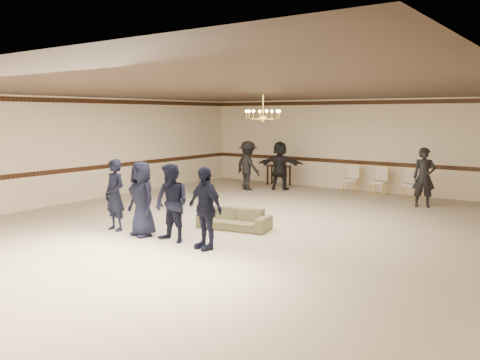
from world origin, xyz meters
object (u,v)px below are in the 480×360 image
object	(u,v)px
boy_b	(142,199)
banquet_chair_mid	(380,182)
settee	(234,218)
adult_left	(248,166)
boy_a	(115,195)
banquet_chair_right	(410,184)
adult_mid	(280,166)
boy_d	(205,208)
boy_c	(172,203)
console_table	(279,175)
adult_right	(424,177)
chandelier	(263,106)
banquet_chair_left	(351,179)

from	to	relation	value
boy_b	banquet_chair_mid	size ratio (longest dim) A/B	1.74
settee	adult_left	distance (m)	6.07
adult_left	banquet_chair_mid	bearing A→B (deg)	-144.82
boy_a	banquet_chair_right	distance (m)	9.32
boy_b	adult_mid	xyz separation A→B (m)	(-1.05, 7.55, 0.04)
boy_d	banquet_chair_right	xyz separation A→B (m)	(1.53, 8.30, -0.35)
boy_c	adult_mid	bearing A→B (deg)	106.55
console_table	adult_left	bearing A→B (deg)	-98.30
boy_b	adult_left	world-z (taller)	adult_left
adult_right	console_table	xyz separation A→B (m)	(-5.72, 1.35, -0.49)
boy_b	chandelier	bearing A→B (deg)	80.31
boy_d	adult_mid	distance (m)	8.07
boy_b	banquet_chair_right	xyz separation A→B (m)	(3.33, 8.30, -0.35)
adult_right	boy_c	bearing A→B (deg)	-138.83
adult_left	banquet_chair_right	xyz separation A→B (m)	(5.28, 1.45, -0.39)
boy_d	banquet_chair_mid	xyz separation A→B (m)	(0.53, 8.30, -0.35)
chandelier	boy_a	distance (m)	4.20
boy_c	adult_right	bearing A→B (deg)	68.29
adult_right	chandelier	bearing A→B (deg)	-149.80
boy_a	banquet_chair_right	size ratio (longest dim) A/B	1.74
chandelier	adult_right	size ratio (longest dim) A/B	0.54
boy_b	banquet_chair_left	world-z (taller)	boy_b
boy_a	adult_left	xyz separation A→B (m)	(-1.05, 6.85, 0.04)
settee	adult_left	world-z (taller)	adult_left
boy_d	banquet_chair_right	distance (m)	8.45
adult_mid	banquet_chair_right	world-z (taller)	adult_mid
boy_d	adult_right	world-z (taller)	adult_right
boy_c	console_table	bearing A→B (deg)	108.93
boy_a	adult_left	distance (m)	6.93
adult_mid	console_table	world-z (taller)	adult_mid
chandelier	banquet_chair_right	bearing A→B (deg)	67.92
boy_d	boy_c	bearing A→B (deg)	-167.42
boy_a	boy_b	xyz separation A→B (m)	(0.90, 0.00, 0.00)
boy_c	adult_right	world-z (taller)	adult_right
settee	boy_a	bearing A→B (deg)	-152.51
settee	adult_left	bearing A→B (deg)	110.66
boy_c	boy_a	bearing A→B (deg)	-177.90
chandelier	settee	distance (m)	2.93
boy_c	boy_d	distance (m)	0.90
chandelier	banquet_chair_right	distance (m)	6.18
settee	adult_right	world-z (taller)	adult_right
boy_c	banquet_chair_mid	size ratio (longest dim) A/B	1.74
chandelier	adult_right	xyz separation A→B (m)	(2.87, 4.13, -2.01)
banquet_chair_mid	boy_d	bearing A→B (deg)	-89.92
adult_mid	boy_d	bearing A→B (deg)	90.02
boy_b	banquet_chair_left	distance (m)	8.41
boy_a	banquet_chair_mid	bearing A→B (deg)	73.32
boy_b	adult_right	xyz separation A→B (m)	(4.05, 7.15, 0.04)
settee	adult_left	xyz separation A→B (m)	(-3.19, 5.13, 0.62)
adult_left	adult_right	bearing A→B (deg)	-160.68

